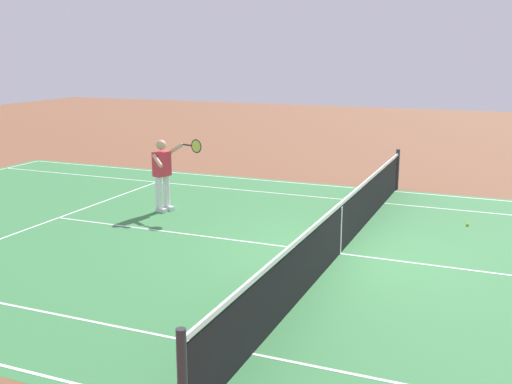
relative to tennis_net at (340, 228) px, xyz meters
name	(u,v)px	position (x,y,z in m)	size (l,w,h in m)	color
ground_plane	(340,254)	(0.00, 0.00, -0.49)	(60.00, 60.00, 0.00)	brown
court_slab	(340,254)	(0.00, 0.00, -0.49)	(24.20, 11.40, 0.00)	#387A42
court_line_markings	(340,253)	(0.00, 0.00, -0.49)	(23.85, 11.05, 0.01)	white
tennis_net	(340,228)	(0.00, 0.00, 0.00)	(0.10, 11.70, 1.08)	#2D2D33
tennis_player_near	(163,171)	(4.55, -1.45, 0.44)	(1.17, 0.75, 1.70)	white
tennis_ball	(468,224)	(-2.02, -2.81, -0.46)	(0.07, 0.07, 0.07)	#CCE01E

